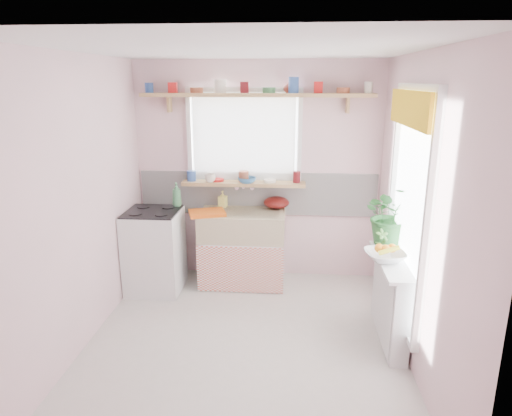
{
  "coord_description": "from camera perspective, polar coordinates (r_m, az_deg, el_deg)",
  "views": [
    {
      "loc": [
        0.39,
        -3.57,
        2.28
      ],
      "look_at": [
        0.06,
        0.55,
        1.11
      ],
      "focal_mm": 32.0,
      "sensor_mm": 36.0,
      "label": 1
    }
  ],
  "objects": [
    {
      "name": "sink_unit",
      "position": [
        5.23,
        -1.71,
        -4.95
      ],
      "size": [
        0.95,
        0.65,
        1.11
      ],
      "color": "white",
      "rests_on": "ground"
    },
    {
      "name": "windowsill",
      "position": [
        5.2,
        -1.55,
        3.09
      ],
      "size": [
        1.4,
        0.22,
        0.04
      ],
      "primitive_type": "cube",
      "color": "tan",
      "rests_on": "room"
    },
    {
      "name": "cooker_bottle",
      "position": [
        5.15,
        -9.9,
        1.68
      ],
      "size": [
        0.13,
        0.13,
        0.27
      ],
      "primitive_type": "imported",
      "rotation": [
        0.0,
        0.0,
        0.36
      ],
      "color": "#438655",
      "rests_on": "cooker"
    },
    {
      "name": "jade_plant",
      "position": [
        4.44,
        16.56,
        -0.79
      ],
      "size": [
        0.59,
        0.53,
        0.58
      ],
      "primitive_type": "imported",
      "rotation": [
        0.0,
        0.0,
        0.17
      ],
      "color": "#27632B",
      "rests_on": "radiator_ledge"
    },
    {
      "name": "sill_crockery",
      "position": [
        5.19,
        -1.56,
        3.92
      ],
      "size": [
        1.35,
        0.11,
        0.12
      ],
      "color": "#3359A5",
      "rests_on": "windowsill"
    },
    {
      "name": "soap_bottle_sink",
      "position": [
        5.3,
        -4.18,
        1.13
      ],
      "size": [
        0.1,
        0.11,
        0.19
      ],
      "primitive_type": "imported",
      "rotation": [
        0.0,
        0.0,
        -0.23
      ],
      "color": "#F4E96C",
      "rests_on": "sink_unit"
    },
    {
      "name": "cooker",
      "position": [
        5.18,
        -12.55,
        -5.2
      ],
      "size": [
        0.58,
        0.58,
        0.93
      ],
      "color": "white",
      "rests_on": "ground"
    },
    {
      "name": "fruit",
      "position": [
        4.08,
        15.95,
        -4.92
      ],
      "size": [
        0.2,
        0.14,
        0.1
      ],
      "color": "orange",
      "rests_on": "fruit_bowl"
    },
    {
      "name": "herb_pot",
      "position": [
        4.23,
        15.48,
        -4.06
      ],
      "size": [
        0.14,
        0.12,
        0.23
      ],
      "primitive_type": "imported",
      "rotation": [
        0.0,
        0.0,
        0.34
      ],
      "color": "#3C702C",
      "rests_on": "radiator_ledge"
    },
    {
      "name": "sill_bowl",
      "position": [
        5.13,
        -1.14,
        3.51
      ],
      "size": [
        0.27,
        0.27,
        0.06
      ],
      "primitive_type": "imported",
      "rotation": [
        0.0,
        0.0,
        -0.39
      ],
      "color": "teal",
      "rests_on": "windowsill"
    },
    {
      "name": "room",
      "position": [
        4.53,
        7.87,
        4.02
      ],
      "size": [
        3.2,
        3.2,
        3.2
      ],
      "color": "beige",
      "rests_on": "ground"
    },
    {
      "name": "dish_tray",
      "position": [
        5.03,
        -6.14,
        -0.6
      ],
      "size": [
        0.46,
        0.39,
        0.04
      ],
      "primitive_type": "cube",
      "rotation": [
        0.0,
        0.0,
        0.32
      ],
      "color": "orange",
      "rests_on": "sink_unit"
    },
    {
      "name": "shelf_crockery",
      "position": [
        5.05,
        -0.17,
        14.79
      ],
      "size": [
        2.47,
        0.11,
        0.12
      ],
      "color": "#3359A5",
      "rests_on": "pine_shelf"
    },
    {
      "name": "radiator_ledge",
      "position": [
        4.31,
        16.51,
        -10.86
      ],
      "size": [
        0.22,
        0.95,
        0.78
      ],
      "color": "white",
      "rests_on": "ground"
    },
    {
      "name": "colander",
      "position": [
        5.25,
        2.57,
        0.69
      ],
      "size": [
        0.35,
        0.35,
        0.13
      ],
      "primitive_type": "ellipsoid",
      "rotation": [
        0.0,
        0.0,
        -0.18
      ],
      "color": "#55100E",
      "rests_on": "sink_unit"
    },
    {
      "name": "pine_shelf",
      "position": [
        5.05,
        0.1,
        13.95
      ],
      "size": [
        2.52,
        0.24,
        0.04
      ],
      "primitive_type": "cube",
      "color": "tan",
      "rests_on": "room"
    },
    {
      "name": "shelf_vase",
      "position": [
        5.1,
        4.19,
        14.9
      ],
      "size": [
        0.16,
        0.16,
        0.13
      ],
      "primitive_type": "imported",
      "rotation": [
        0.0,
        0.0,
        0.32
      ],
      "color": "brown",
      "rests_on": "pine_shelf"
    },
    {
      "name": "sill_cup",
      "position": [
        5.18,
        -5.75,
        3.73
      ],
      "size": [
        0.15,
        0.15,
        0.09
      ],
      "primitive_type": "imported",
      "rotation": [
        0.0,
        0.0,
        -0.26
      ],
      "color": "silver",
      "rests_on": "windowsill"
    },
    {
      "name": "fruit_bowl",
      "position": [
        4.1,
        15.82,
        -5.77
      ],
      "size": [
        0.39,
        0.39,
        0.08
      ],
      "primitive_type": "imported",
      "rotation": [
        0.0,
        0.0,
        0.16
      ],
      "color": "silver",
      "rests_on": "radiator_ledge"
    }
  ]
}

